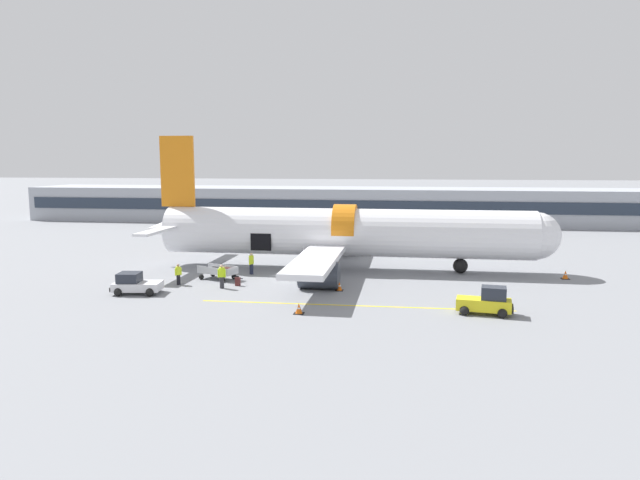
{
  "coord_description": "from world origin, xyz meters",
  "views": [
    {
      "loc": [
        8.01,
        -42.37,
        8.98
      ],
      "look_at": [
        1.25,
        1.9,
        2.8
      ],
      "focal_mm": 32.0,
      "sensor_mm": 36.0,
      "label": 1
    }
  ],
  "objects_px": {
    "ground_crew_loader_a": "(178,274)",
    "ground_crew_loader_b": "(222,276)",
    "baggage_cart_loading": "(219,273)",
    "baggage_tug_lead": "(486,302)",
    "airplane": "(340,233)",
    "ground_crew_driver": "(251,263)",
    "baggage_tug_mid": "(135,284)",
    "suitcase_on_tarmac_upright": "(238,281)"
  },
  "relations": [
    {
      "from": "airplane",
      "to": "ground_crew_driver",
      "type": "relative_size",
      "value": 19.79
    },
    {
      "from": "ground_crew_loader_a",
      "to": "baggage_tug_lead",
      "type": "bearing_deg",
      "value": -13.24
    },
    {
      "from": "baggage_cart_loading",
      "to": "ground_crew_loader_b",
      "type": "distance_m",
      "value": 3.15
    },
    {
      "from": "baggage_tug_lead",
      "to": "ground_crew_driver",
      "type": "bearing_deg",
      "value": 150.41
    },
    {
      "from": "ground_crew_loader_b",
      "to": "baggage_tug_mid",
      "type": "bearing_deg",
      "value": -154.96
    },
    {
      "from": "ground_crew_driver",
      "to": "suitcase_on_tarmac_upright",
      "type": "height_order",
      "value": "ground_crew_driver"
    },
    {
      "from": "baggage_tug_lead",
      "to": "ground_crew_driver",
      "type": "height_order",
      "value": "ground_crew_driver"
    },
    {
      "from": "airplane",
      "to": "ground_crew_loader_b",
      "type": "xyz_separation_m",
      "value": [
        -7.5,
        -8.32,
        -2.18
      ]
    },
    {
      "from": "baggage_tug_mid",
      "to": "ground_crew_driver",
      "type": "bearing_deg",
      "value": 52.22
    },
    {
      "from": "ground_crew_loader_a",
      "to": "ground_crew_driver",
      "type": "height_order",
      "value": "ground_crew_driver"
    },
    {
      "from": "baggage_tug_lead",
      "to": "ground_crew_loader_b",
      "type": "height_order",
      "value": "ground_crew_loader_b"
    },
    {
      "from": "ground_crew_loader_a",
      "to": "ground_crew_loader_b",
      "type": "xyz_separation_m",
      "value": [
        3.52,
        -0.64,
        0.09
      ]
    },
    {
      "from": "airplane",
      "to": "ground_crew_loader_b",
      "type": "height_order",
      "value": "airplane"
    },
    {
      "from": "baggage_cart_loading",
      "to": "ground_crew_loader_a",
      "type": "height_order",
      "value": "ground_crew_loader_a"
    },
    {
      "from": "ground_crew_loader_b",
      "to": "ground_crew_driver",
      "type": "relative_size",
      "value": 0.98
    },
    {
      "from": "airplane",
      "to": "suitcase_on_tarmac_upright",
      "type": "bearing_deg",
      "value": -131.91
    },
    {
      "from": "baggage_tug_lead",
      "to": "airplane",
      "type": "bearing_deg",
      "value": 128.86
    },
    {
      "from": "baggage_tug_mid",
      "to": "baggage_cart_loading",
      "type": "relative_size",
      "value": 0.89
    },
    {
      "from": "ground_crew_loader_a",
      "to": "ground_crew_driver",
      "type": "bearing_deg",
      "value": 47.76
    },
    {
      "from": "ground_crew_loader_a",
      "to": "airplane",
      "type": "bearing_deg",
      "value": 34.87
    },
    {
      "from": "ground_crew_loader_b",
      "to": "ground_crew_driver",
      "type": "height_order",
      "value": "ground_crew_driver"
    },
    {
      "from": "baggage_tug_lead",
      "to": "baggage_tug_mid",
      "type": "xyz_separation_m",
      "value": [
        -23.04,
        1.88,
        -0.07
      ]
    },
    {
      "from": "baggage_tug_lead",
      "to": "ground_crew_driver",
      "type": "distance_m",
      "value": 19.56
    },
    {
      "from": "baggage_cart_loading",
      "to": "suitcase_on_tarmac_upright",
      "type": "relative_size",
      "value": 5.22
    },
    {
      "from": "suitcase_on_tarmac_upright",
      "to": "ground_crew_driver",
      "type": "bearing_deg",
      "value": 92.3
    },
    {
      "from": "baggage_cart_loading",
      "to": "suitcase_on_tarmac_upright",
      "type": "bearing_deg",
      "value": -43.34
    },
    {
      "from": "baggage_tug_lead",
      "to": "baggage_tug_mid",
      "type": "height_order",
      "value": "baggage_tug_lead"
    },
    {
      "from": "ground_crew_driver",
      "to": "airplane",
      "type": "bearing_deg",
      "value": 23.99
    },
    {
      "from": "baggage_cart_loading",
      "to": "ground_crew_loader_a",
      "type": "xyz_separation_m",
      "value": [
        -2.34,
        -2.26,
        0.28
      ]
    },
    {
      "from": "airplane",
      "to": "ground_crew_loader_a",
      "type": "height_order",
      "value": "airplane"
    },
    {
      "from": "baggage_tug_lead",
      "to": "suitcase_on_tarmac_upright",
      "type": "height_order",
      "value": "baggage_tug_lead"
    },
    {
      "from": "ground_crew_loader_a",
      "to": "ground_crew_loader_b",
      "type": "height_order",
      "value": "ground_crew_loader_b"
    },
    {
      "from": "baggage_tug_mid",
      "to": "ground_crew_driver",
      "type": "distance_m",
      "value": 9.85
    },
    {
      "from": "ground_crew_loader_b",
      "to": "suitcase_on_tarmac_upright",
      "type": "xyz_separation_m",
      "value": [
        0.88,
        0.95,
        -0.58
      ]
    },
    {
      "from": "baggage_tug_lead",
      "to": "baggage_tug_mid",
      "type": "distance_m",
      "value": 23.12
    },
    {
      "from": "ground_crew_loader_b",
      "to": "ground_crew_driver",
      "type": "xyz_separation_m",
      "value": [
        0.71,
        5.3,
        0.02
      ]
    },
    {
      "from": "baggage_cart_loading",
      "to": "ground_crew_loader_b",
      "type": "xyz_separation_m",
      "value": [
        1.19,
        -2.9,
        0.37
      ]
    },
    {
      "from": "baggage_cart_loading",
      "to": "suitcase_on_tarmac_upright",
      "type": "height_order",
      "value": "baggage_cart_loading"
    },
    {
      "from": "airplane",
      "to": "ground_crew_loader_b",
      "type": "bearing_deg",
      "value": -132.03
    },
    {
      "from": "ground_crew_loader_b",
      "to": "baggage_cart_loading",
      "type": "bearing_deg",
      "value": 112.25
    },
    {
      "from": "airplane",
      "to": "baggage_cart_loading",
      "type": "bearing_deg",
      "value": -148.03
    },
    {
      "from": "airplane",
      "to": "ground_crew_driver",
      "type": "distance_m",
      "value": 7.74
    }
  ]
}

